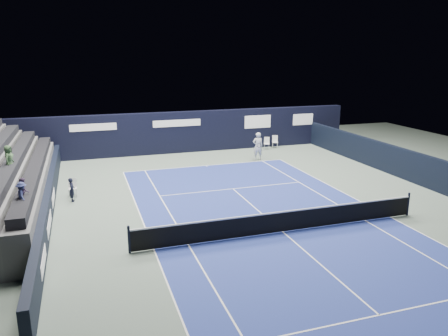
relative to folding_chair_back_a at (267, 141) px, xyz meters
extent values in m
plane|color=#57675C|center=(-6.01, -13.48, -0.64)|extent=(48.00, 48.00, 0.00)
cube|color=navy|center=(-6.01, -15.48, -0.63)|extent=(10.97, 23.77, 0.01)
cube|color=black|center=(4.49, -9.48, 0.26)|extent=(0.30, 22.00, 1.80)
cube|color=silver|center=(-0.05, -0.12, -0.19)|extent=(0.55, 0.54, 0.04)
cube|color=silver|center=(0.02, 0.05, 0.07)|extent=(0.40, 0.19, 0.50)
cylinder|color=silver|center=(0.18, -0.04, -0.42)|extent=(0.02, 0.02, 0.44)
cylinder|color=silver|center=(-0.15, 0.11, -0.42)|extent=(0.02, 0.02, 0.44)
cylinder|color=silver|center=(0.05, -0.35, -0.42)|extent=(0.02, 0.02, 0.44)
cylinder|color=silver|center=(-0.29, -0.21, -0.42)|extent=(0.02, 0.02, 0.44)
cube|color=white|center=(0.03, 0.07, 0.15)|extent=(0.35, 0.21, 0.32)
cube|color=silver|center=(0.80, 0.17, -0.18)|extent=(0.56, 0.55, 0.04)
cube|color=silver|center=(0.87, 0.36, 0.10)|extent=(0.42, 0.18, 0.52)
cylinder|color=silver|center=(1.04, 0.27, -0.41)|extent=(0.03, 0.03, 0.46)
cylinder|color=silver|center=(0.69, 0.40, -0.41)|extent=(0.03, 0.03, 0.46)
cylinder|color=silver|center=(0.91, -0.06, -0.41)|extent=(0.03, 0.03, 0.46)
cylinder|color=silver|center=(0.56, 0.07, -0.41)|extent=(0.03, 0.03, 0.46)
cube|color=silver|center=(-14.49, -7.70, -0.19)|extent=(0.44, 0.43, 0.04)
cube|color=silver|center=(-14.48, -7.51, 0.07)|extent=(0.43, 0.05, 0.51)
cylinder|color=silver|center=(-14.30, -7.54, -0.41)|extent=(0.02, 0.02, 0.45)
cylinder|color=silver|center=(-14.66, -7.52, -0.41)|extent=(0.02, 0.02, 0.45)
cylinder|color=silver|center=(-14.31, -7.88, -0.41)|extent=(0.02, 0.02, 0.45)
cylinder|color=silver|center=(-14.68, -7.86, -0.41)|extent=(0.02, 0.02, 0.45)
imported|color=black|center=(-14.50, -8.48, -0.02)|extent=(0.31, 0.46, 1.24)
cube|color=white|center=(-6.01, -3.59, -0.63)|extent=(10.97, 0.06, 0.00)
cube|color=white|center=(-0.52, -15.48, -0.63)|extent=(0.06, 23.77, 0.00)
cube|color=white|center=(-11.49, -15.48, -0.63)|extent=(0.06, 23.77, 0.00)
cube|color=white|center=(-1.89, -15.48, -0.63)|extent=(0.06, 23.77, 0.00)
cube|color=white|center=(-10.12, -15.48, -0.63)|extent=(0.06, 23.77, 0.00)
cube|color=white|center=(-6.01, -9.08, -0.63)|extent=(8.23, 0.06, 0.00)
cube|color=white|center=(-6.01, -21.88, -0.63)|extent=(8.23, 0.06, 0.00)
cube|color=white|center=(-6.01, -15.48, -0.63)|extent=(0.06, 12.80, 0.00)
cube|color=white|center=(-6.01, -3.74, -0.63)|extent=(0.06, 0.30, 0.00)
cylinder|color=black|center=(0.39, -15.48, -0.09)|extent=(0.10, 0.10, 1.10)
cylinder|color=black|center=(-12.41, -15.48, -0.09)|extent=(0.10, 0.10, 1.10)
cube|color=black|center=(-6.01, -15.48, -0.18)|extent=(12.80, 0.03, 0.86)
cube|color=white|center=(-6.01, -15.48, 0.27)|extent=(12.80, 0.05, 0.06)
cube|color=black|center=(-6.01, 1.02, 0.91)|extent=(26.00, 0.60, 3.10)
cube|color=silver|center=(-13.01, 0.70, 1.66)|extent=(3.20, 0.02, 0.50)
cube|color=silver|center=(-7.01, 0.70, 1.66)|extent=(3.60, 0.02, 0.50)
cube|color=silver|center=(-0.51, 0.70, 1.46)|extent=(2.20, 0.02, 1.00)
cube|color=silver|center=(3.49, 0.70, 1.46)|extent=(1.80, 0.02, 0.90)
cube|color=black|center=(-15.51, -9.48, -0.04)|extent=(0.30, 22.00, 1.20)
cube|color=silver|center=(-15.34, -16.48, -0.04)|extent=(0.02, 2.00, 0.45)
cube|color=silver|center=(-15.34, -12.98, -0.04)|extent=(0.02, 2.40, 0.45)
cube|color=silver|center=(-15.34, -9.48, -0.04)|extent=(0.02, 2.00, 0.45)
cube|color=#4F4F52|center=(-16.11, -8.48, 0.19)|extent=(0.90, 16.00, 1.65)
cube|color=#545457|center=(-17.01, -8.48, 0.41)|extent=(0.90, 16.00, 2.10)
cube|color=black|center=(-16.11, -8.48, 1.21)|extent=(0.63, 15.20, 0.40)
cube|color=black|center=(-17.01, -8.48, 1.66)|extent=(0.63, 15.20, 0.40)
imported|color=#372842|center=(-16.11, -13.27, 1.54)|extent=(0.46, 0.56, 1.05)
imported|color=navy|center=(-16.11, -13.81, 1.53)|extent=(0.54, 0.74, 1.03)
imported|color=#375634|center=(-17.01, -9.83, 2.09)|extent=(0.53, 0.69, 1.25)
imported|color=silver|center=(-2.05, -3.09, 0.35)|extent=(0.77, 0.55, 1.98)
cylinder|color=black|center=(-2.20, -3.39, 0.41)|extent=(0.03, 0.29, 0.13)
torus|color=black|center=(-2.20, -3.64, 0.51)|extent=(0.30, 0.13, 0.29)
camera|label=1|loc=(-13.75, -31.03, 6.71)|focal=35.00mm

